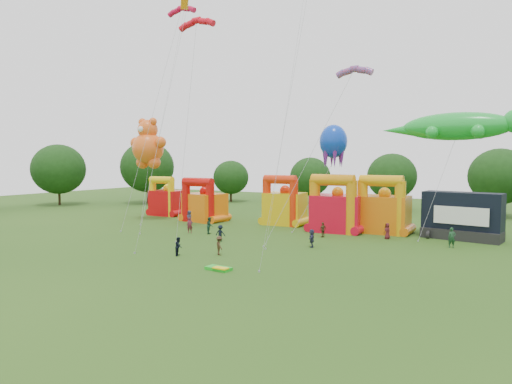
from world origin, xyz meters
The scene contains 24 objects.
ground centered at (0.00, 0.00, 0.00)m, with size 160.00×160.00×0.00m, color #244914.
tree_ring centered at (-1.15, 0.60, 6.26)m, with size 120.74×122.82×12.07m.
bouncy_castle_0 centered at (-20.07, 28.98, 2.29)m, with size 4.81×3.89×6.01m.
bouncy_castle_1 centered at (-11.26, 26.49, 2.31)m, with size 6.17×5.43×6.08m.
bouncy_castle_2 centered at (0.04, 28.94, 2.49)m, with size 5.36×4.48×6.55m.
bouncy_castle_3 centered at (8.03, 26.82, 2.58)m, with size 6.18×5.17×6.83m.
bouncy_castle_4 centered at (13.09, 28.72, 2.56)m, with size 5.59×4.53×6.76m.
stage_trailer centered at (21.46, 28.61, 2.45)m, with size 8.25×4.14×5.09m.
teddy_bear_kite centered at (-17.64, 22.22, 7.93)m, with size 6.08×6.18×14.38m.
gecko_kite centered at (19.92, 27.83, 8.84)m, with size 14.57×6.51×13.69m.
octopus_kite centered at (5.08, 28.89, 6.14)m, with size 3.64×10.31×13.12m.
parafoil_kites centered at (2.49, 18.18, 10.55)m, with size 28.36×13.35×29.64m.
diamond_kites centered at (1.77, 12.52, 13.62)m, with size 23.17×15.07×31.62m.
folded_kite_bundle centered at (6.89, 4.16, 0.14)m, with size 2.06×1.20×0.31m.
spectator_0 centered at (-10.50, 22.42, 0.95)m, with size 0.93×0.61×1.90m, color #282D44.
spectator_1 centered at (-6.29, 17.23, 0.92)m, with size 0.67×0.44×1.83m, color maroon.
spectator_2 centered at (-4.01, 18.00, 0.96)m, with size 0.93×0.73×1.92m, color #153626.
spectator_3 centered at (-0.13, 14.54, 0.86)m, with size 1.11×0.64×1.71m, color black.
spectator_4 centered at (8.17, 22.27, 0.83)m, with size 0.98×0.41×1.67m, color #3D3218.
spectator_5 centered at (9.40, 16.30, 0.89)m, with size 1.65×0.52×1.78m, color #292A45.
spectator_6 centered at (14.55, 24.72, 0.86)m, with size 0.84×0.55×1.73m, color #50161B.
spectator_7 centered at (21.18, 22.92, 0.98)m, with size 0.72×0.47×1.97m, color #183D22.
spectator_8 centered at (0.75, 6.79, 0.83)m, with size 0.81×0.63×1.66m, color black.
spectator_9 centered at (3.71, 8.81, 0.86)m, with size 1.10×0.63×1.71m, color #3B2817.
Camera 1 is at (26.75, -24.26, 8.45)m, focal length 32.00 mm.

